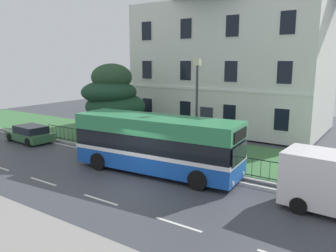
# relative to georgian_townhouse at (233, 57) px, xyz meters

# --- Properties ---
(ground_plane) EXTENTS (60.00, 56.00, 0.18)m
(ground_plane) POSITION_rel_georgian_townhouse_xyz_m (2.07, -15.25, -6.23)
(ground_plane) COLOR #3E4047
(georgian_townhouse) EXTENTS (15.88, 9.50, 12.14)m
(georgian_townhouse) POSITION_rel_georgian_townhouse_xyz_m (0.00, 0.00, 0.00)
(georgian_townhouse) COLOR silver
(georgian_townhouse) RESTS_ON ground_plane
(iron_verge_railing) EXTENTS (19.48, 0.04, 0.97)m
(iron_verge_railing) POSITION_rel_georgian_townhouse_xyz_m (-0.00, -12.18, -5.59)
(iron_verge_railing) COLOR black
(iron_verge_railing) RESTS_ON ground_plane
(evergreen_tree) EXTENTS (5.34, 5.34, 5.58)m
(evergreen_tree) POSITION_rel_georgian_townhouse_xyz_m (-5.99, -8.84, -3.63)
(evergreen_tree) COLOR #423328
(evergreen_tree) RESTS_ON ground_plane
(single_decker_bus) EXTENTS (9.29, 3.19, 3.03)m
(single_decker_bus) POSITION_rel_georgian_townhouse_xyz_m (1.94, -14.08, -4.62)
(single_decker_bus) COLOR #184FB5
(single_decker_bus) RESTS_ON ground_plane
(parked_hatchback_00) EXTENTS (4.00, 2.10, 1.22)m
(parked_hatchback_00) POSITION_rel_georgian_townhouse_xyz_m (-9.91, -13.68, -5.62)
(parked_hatchback_00) COLOR #336039
(parked_hatchback_00) RESTS_ON ground_plane
(street_lamp_post) EXTENTS (0.36, 0.24, 5.90)m
(street_lamp_post) POSITION_rel_georgian_townhouse_xyz_m (2.77, -11.23, -2.67)
(street_lamp_post) COLOR #333338
(street_lamp_post) RESTS_ON ground_plane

